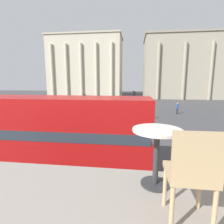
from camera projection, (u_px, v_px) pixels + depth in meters
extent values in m
cylinder|color=black|center=(122.00, 159.00, 9.81)|extent=(1.08, 0.22, 1.08)
cylinder|color=black|center=(118.00, 184.00, 7.40)|extent=(1.08, 0.22, 1.08)
cylinder|color=black|center=(1.00, 152.00, 10.74)|extent=(1.08, 0.22, 1.08)
cube|color=#B71414|center=(48.00, 149.00, 8.93)|extent=(10.28, 2.46, 1.71)
cube|color=#2D3842|center=(47.00, 129.00, 8.75)|extent=(10.07, 2.49, 0.45)
cube|color=#B71414|center=(45.00, 111.00, 8.60)|extent=(10.28, 2.46, 1.38)
cylinder|color=#2D2D30|center=(155.00, 184.00, 2.22)|extent=(0.36, 0.36, 0.02)
cylinder|color=#2D2D30|center=(156.00, 158.00, 2.16)|extent=(0.07, 0.07, 0.68)
cylinder|color=silver|center=(157.00, 130.00, 2.11)|extent=(0.60, 0.60, 0.03)
cylinder|color=tan|center=(165.00, 186.00, 1.81)|extent=(0.04, 0.04, 0.44)
cylinder|color=tan|center=(199.00, 188.00, 1.77)|extent=(0.04, 0.04, 0.44)
cylinder|color=tan|center=(172.00, 209.00, 1.48)|extent=(0.04, 0.04, 0.44)
cylinder|color=tan|center=(214.00, 213.00, 1.44)|extent=(0.04, 0.04, 0.44)
cube|color=tan|center=(189.00, 174.00, 1.59)|extent=(0.40, 0.40, 0.05)
cube|color=tan|center=(198.00, 158.00, 1.37)|extent=(0.40, 0.04, 0.42)
cube|color=beige|center=(87.00, 68.00, 61.98)|extent=(24.54, 12.26, 20.04)
cube|color=#B7AD93|center=(86.00, 37.00, 60.28)|extent=(25.14, 12.86, 0.50)
cylinder|color=beige|center=(52.00, 71.00, 57.02)|extent=(0.90, 0.90, 17.03)
cylinder|color=beige|center=(66.00, 71.00, 56.40)|extent=(0.90, 0.90, 17.03)
cylinder|color=beige|center=(81.00, 71.00, 55.79)|extent=(0.90, 0.90, 17.03)
cylinder|color=beige|center=(96.00, 71.00, 55.18)|extent=(0.90, 0.90, 17.03)
cylinder|color=beige|center=(112.00, 71.00, 54.57)|extent=(0.90, 0.90, 17.03)
cube|color=#A39984|center=(202.00, 68.00, 54.21)|extent=(35.25, 13.18, 18.38)
cube|color=gray|center=(204.00, 36.00, 52.64)|extent=(35.85, 13.78, 0.50)
cylinder|color=#A39984|center=(158.00, 72.00, 49.30)|extent=(0.90, 0.90, 15.62)
cylinder|color=#A39984|center=(184.00, 72.00, 48.43)|extent=(0.90, 0.90, 15.62)
cylinder|color=#A39984|center=(211.00, 71.00, 47.55)|extent=(0.90, 0.90, 15.62)
cylinder|color=black|center=(86.00, 121.00, 12.85)|extent=(0.12, 0.12, 3.96)
cube|color=black|center=(87.00, 100.00, 12.57)|extent=(0.20, 0.24, 0.70)
sphere|color=green|center=(89.00, 98.00, 12.53)|extent=(0.14, 0.14, 0.14)
cylinder|color=black|center=(133.00, 107.00, 20.94)|extent=(0.12, 0.12, 3.84)
cube|color=black|center=(135.00, 94.00, 20.67)|extent=(0.20, 0.24, 0.70)
sphere|color=red|center=(136.00, 93.00, 20.63)|extent=(0.14, 0.14, 0.14)
cylinder|color=black|center=(112.00, 109.00, 30.52)|extent=(0.60, 0.18, 0.60)
cylinder|color=black|center=(110.00, 110.00, 28.80)|extent=(0.60, 0.18, 0.60)
cylinder|color=black|center=(96.00, 108.00, 30.86)|extent=(0.60, 0.18, 0.60)
cylinder|color=black|center=(94.00, 110.00, 29.15)|extent=(0.60, 0.18, 0.60)
cube|color=maroon|center=(103.00, 108.00, 29.79)|extent=(4.20, 1.75, 0.55)
cube|color=#2D3842|center=(102.00, 105.00, 29.73)|extent=(1.89, 1.61, 0.50)
cylinder|color=black|center=(121.00, 107.00, 32.51)|extent=(0.60, 0.18, 0.60)
cylinder|color=black|center=(120.00, 108.00, 30.79)|extent=(0.60, 0.18, 0.60)
cylinder|color=black|center=(106.00, 107.00, 32.86)|extent=(0.60, 0.18, 0.60)
cylinder|color=black|center=(104.00, 108.00, 31.14)|extent=(0.60, 0.18, 0.60)
cube|color=black|center=(113.00, 106.00, 31.78)|extent=(4.20, 1.75, 0.55)
cube|color=#2D3842|center=(112.00, 103.00, 31.72)|extent=(1.89, 1.61, 0.50)
cylinder|color=#282B33|center=(106.00, 114.00, 24.66)|extent=(0.14, 0.14, 0.84)
cylinder|color=#282B33|center=(108.00, 114.00, 24.64)|extent=(0.14, 0.14, 0.84)
cylinder|color=yellow|center=(107.00, 109.00, 24.53)|extent=(0.32, 0.32, 0.67)
sphere|color=tan|center=(107.00, 105.00, 24.45)|extent=(0.23, 0.23, 0.23)
cylinder|color=#282B33|center=(176.00, 111.00, 26.94)|extent=(0.14, 0.14, 0.85)
cylinder|color=#282B33|center=(178.00, 111.00, 26.92)|extent=(0.14, 0.14, 0.85)
cylinder|color=#284799|center=(177.00, 106.00, 26.81)|extent=(0.32, 0.32, 0.67)
sphere|color=tan|center=(178.00, 103.00, 26.73)|extent=(0.23, 0.23, 0.23)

